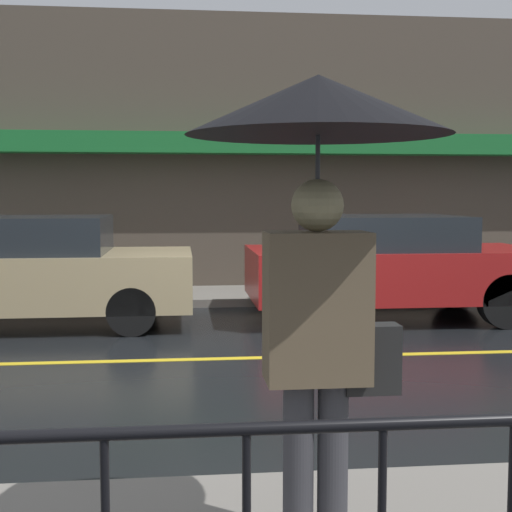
{
  "coord_description": "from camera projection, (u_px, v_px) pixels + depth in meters",
  "views": [
    {
      "loc": [
        -0.89,
        -7.39,
        1.73
      ],
      "look_at": [
        -0.44,
        -3.16,
        1.36
      ],
      "focal_mm": 50.0,
      "sensor_mm": 36.0,
      "label": 1
    }
  ],
  "objects": [
    {
      "name": "building_storefront",
      "position": [
        230.0,
        154.0,
        12.54
      ],
      "size": [
        28.0,
        0.85,
        4.87
      ],
      "color": "#4C4238",
      "rests_on": "ground_plane"
    },
    {
      "name": "pedestrian",
      "position": [
        319.0,
        173.0,
        2.98
      ],
      "size": [
        1.11,
        1.11,
        2.1
      ],
      "color": "#333338",
      "rests_on": "sidewalk_near"
    },
    {
      "name": "car_tan",
      "position": [
        38.0,
        270.0,
        9.38
      ],
      "size": [
        3.95,
        1.85,
        1.44
      ],
      "color": "tan",
      "rests_on": "ground_plane"
    },
    {
      "name": "ground_plane",
      "position": [
        266.0,
        358.0,
        7.57
      ],
      "size": [
        80.0,
        80.0,
        0.0
      ],
      "primitive_type": "plane",
      "color": "black"
    },
    {
      "name": "sidewalk_far",
      "position": [
        235.0,
        296.0,
        11.79
      ],
      "size": [
        28.0,
        1.69,
        0.13
      ],
      "color": "slate",
      "rests_on": "ground_plane"
    },
    {
      "name": "car_red",
      "position": [
        391.0,
        265.0,
        9.88
      ],
      "size": [
        3.99,
        1.91,
        1.44
      ],
      "color": "maroon",
      "rests_on": "ground_plane"
    },
    {
      "name": "lane_marking",
      "position": [
        266.0,
        357.0,
        7.57
      ],
      "size": [
        25.2,
        0.12,
        0.01
      ],
      "color": "gold",
      "rests_on": "ground_plane"
    }
  ]
}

